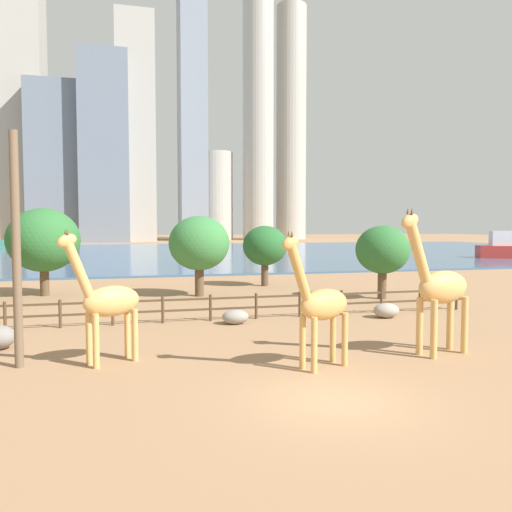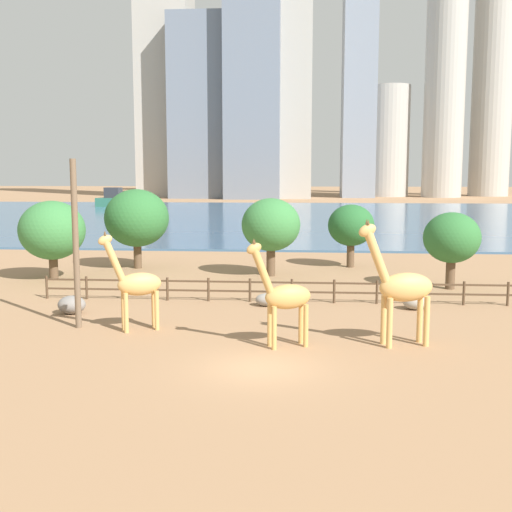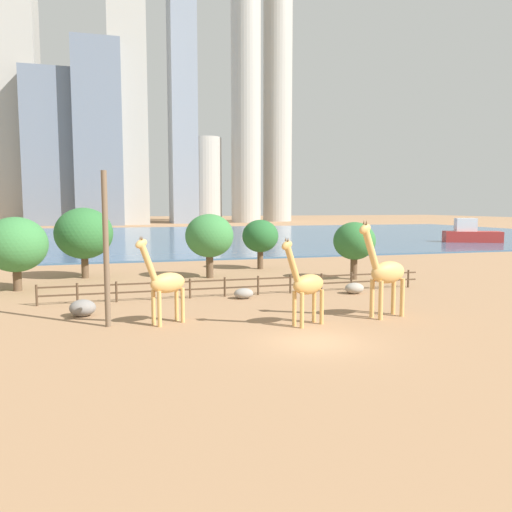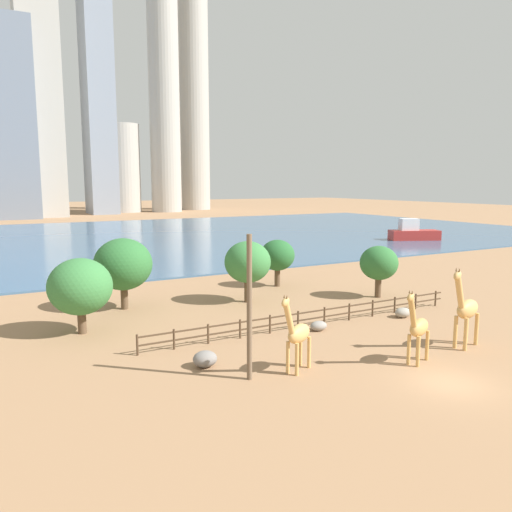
# 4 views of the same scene
# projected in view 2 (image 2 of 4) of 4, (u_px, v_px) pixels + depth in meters

# --- Properties ---
(ground_plane) EXTENTS (400.00, 400.00, 0.00)m
(ground_plane) POSITION_uv_depth(u_px,v_px,m) (296.00, 216.00, 102.57)
(ground_plane) COLOR #9E7551
(harbor_water) EXTENTS (180.00, 86.00, 0.20)m
(harbor_water) POSITION_uv_depth(u_px,v_px,m) (296.00, 217.00, 99.59)
(harbor_water) COLOR #3D6084
(harbor_water) RESTS_ON ground
(giraffe_tall) EXTENTS (2.79, 1.80, 4.58)m
(giraffe_tall) POSITION_uv_depth(u_px,v_px,m) (136.00, 284.00, 28.85)
(giraffe_tall) COLOR tan
(giraffe_tall) RESTS_ON ground
(giraffe_companion) EXTENTS (3.37, 1.50, 5.28)m
(giraffe_companion) POSITION_uv_depth(u_px,v_px,m) (402.00, 287.00, 26.29)
(giraffe_companion) COLOR tan
(giraffe_companion) RESTS_ON ground
(giraffe_young) EXTENTS (2.81, 1.57, 4.52)m
(giraffe_young) POSITION_uv_depth(u_px,v_px,m) (284.00, 296.00, 26.12)
(giraffe_young) COLOR tan
(giraffe_young) RESTS_ON ground
(utility_pole) EXTENTS (0.28, 0.28, 7.73)m
(utility_pole) POSITION_uv_depth(u_px,v_px,m) (76.00, 245.00, 29.12)
(utility_pole) COLOR brown
(utility_pole) RESTS_ON ground
(boulder_near_fence) EXTENTS (1.34, 1.01, 0.76)m
(boulder_near_fence) POSITION_uv_depth(u_px,v_px,m) (416.00, 302.00, 33.42)
(boulder_near_fence) COLOR gray
(boulder_near_fence) RESTS_ON ground
(boulder_by_pole) EXTENTS (1.40, 1.24, 0.93)m
(boulder_by_pole) POSITION_uv_depth(u_px,v_px,m) (72.00, 305.00, 32.43)
(boulder_by_pole) COLOR gray
(boulder_by_pole) RESTS_ON ground
(boulder_small) EXTENTS (1.27, 0.92, 0.69)m
(boulder_small) POSITION_uv_depth(u_px,v_px,m) (267.00, 300.00, 34.30)
(boulder_small) COLOR gray
(boulder_small) RESTS_ON ground
(enclosure_fence) EXTENTS (26.12, 0.14, 1.30)m
(enclosure_fence) POSITION_uv_depth(u_px,v_px,m) (274.00, 288.00, 35.28)
(enclosure_fence) COLOR #4C3826
(enclosure_fence) RESTS_ON ground
(tree_left_large) EXTENTS (4.72, 4.72, 5.87)m
(tree_left_large) POSITION_uv_depth(u_px,v_px,m) (137.00, 218.00, 47.23)
(tree_left_large) COLOR brown
(tree_left_large) RESTS_ON ground
(tree_center_broad) EXTENTS (4.33, 4.33, 5.25)m
(tree_center_broad) POSITION_uv_depth(u_px,v_px,m) (52.00, 231.00, 42.31)
(tree_center_broad) COLOR brown
(tree_center_broad) RESTS_ON ground
(tree_right_tall) EXTENTS (3.43, 3.43, 4.71)m
(tree_right_tall) POSITION_uv_depth(u_px,v_px,m) (452.00, 238.00, 38.92)
(tree_right_tall) COLOR brown
(tree_right_tall) RESTS_ON ground
(tree_left_small) EXTENTS (4.02, 4.02, 5.35)m
(tree_left_small) POSITION_uv_depth(u_px,v_px,m) (271.00, 225.00, 43.79)
(tree_left_small) COLOR brown
(tree_left_small) RESTS_ON ground
(tree_right_small) EXTENTS (3.45, 3.45, 4.71)m
(tree_right_small) POSITION_uv_depth(u_px,v_px,m) (351.00, 226.00, 47.86)
(tree_right_small) COLOR brown
(tree_right_small) RESTS_ON ground
(boat_sailboat) EXTENTS (8.94, 4.34, 3.77)m
(boat_sailboat) POSITION_uv_depth(u_px,v_px,m) (117.00, 200.00, 126.44)
(boat_sailboat) COLOR #337259
(boat_sailboat) RESTS_ON harbor_water
(skyline_tower_needle) EXTENTS (14.30, 11.43, 56.39)m
(skyline_tower_needle) POSITION_uv_depth(u_px,v_px,m) (253.00, 88.00, 164.06)
(skyline_tower_needle) COLOR slate
(skyline_tower_needle) RESTS_ON ground
(skyline_block_central) EXTENTS (8.75, 13.96, 105.33)m
(skyline_block_central) POSITION_uv_depth(u_px,v_px,m) (361.00, 0.00, 171.56)
(skyline_block_central) COLOR gray
(skyline_block_central) RESTS_ON ground
(skyline_tower_glass) EXTENTS (11.26, 11.26, 86.56)m
(skyline_tower_glass) POSITION_uv_depth(u_px,v_px,m) (495.00, 42.00, 180.66)
(skyline_tower_glass) COLOR #ADA89E
(skyline_tower_glass) RESTS_ON ground
(skyline_block_left) EXTENTS (11.23, 11.23, 30.96)m
(skyline_block_left) POSITION_uv_depth(u_px,v_px,m) (389.00, 142.00, 181.29)
(skyline_block_left) COLOR #ADA89E
(skyline_block_left) RESTS_ON ground
(skyline_block_right) EXTENTS (10.79, 10.79, 91.42)m
(skyline_block_right) POSITION_uv_depth(u_px,v_px,m) (447.00, 26.00, 171.80)
(skyline_block_right) COLOR #ADA89E
(skyline_block_right) RESTS_ON ground
(skyline_tower_short) EXTENTS (15.93, 14.32, 47.62)m
(skyline_tower_short) POSITION_uv_depth(u_px,v_px,m) (201.00, 108.00, 170.98)
(skyline_tower_short) COLOR slate
(skyline_tower_short) RESTS_ON ground
(skyline_block_wide) EXTENTS (11.81, 13.32, 70.01)m
(skyline_block_wide) POSITION_uv_depth(u_px,v_px,m) (290.00, 64.00, 167.78)
(skyline_block_wide) COLOR #ADA89E
(skyline_block_wide) RESTS_ON ground
(skyline_tower_far) EXTENTS (14.30, 15.52, 92.96)m
(skyline_tower_far) POSITION_uv_depth(u_px,v_px,m) (165.00, 28.00, 176.75)
(skyline_tower_far) COLOR #ADA89E
(skyline_tower_far) RESTS_ON ground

